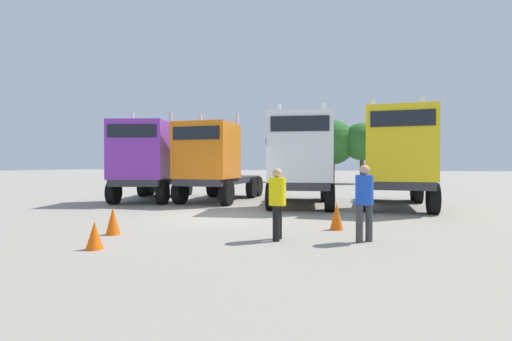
% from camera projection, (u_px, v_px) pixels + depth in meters
% --- Properties ---
extents(ground, '(200.00, 200.00, 0.00)m').
position_uv_depth(ground, '(217.00, 216.00, 12.50)').
color(ground, gray).
extents(semi_truck_purple, '(4.08, 6.55, 4.31)m').
position_uv_depth(semi_truck_purple, '(147.00, 161.00, 17.21)').
color(semi_truck_purple, '#333338').
rests_on(semi_truck_purple, ground).
extents(semi_truck_orange, '(2.79, 6.25, 4.20)m').
position_uv_depth(semi_truck_orange, '(213.00, 162.00, 16.99)').
color(semi_truck_orange, '#333338').
rests_on(semi_truck_orange, ground).
extents(semi_truck_white, '(3.53, 6.44, 4.35)m').
position_uv_depth(semi_truck_white, '(301.00, 160.00, 14.87)').
color(semi_truck_white, '#333338').
rests_on(semi_truck_white, ground).
extents(semi_truck_yellow, '(2.69, 6.39, 4.48)m').
position_uv_depth(semi_truck_yellow, '(398.00, 159.00, 14.33)').
color(semi_truck_yellow, '#333338').
rests_on(semi_truck_yellow, ground).
extents(visitor_in_hivis, '(0.42, 0.45, 1.67)m').
position_uv_depth(visitor_in_hivis, '(277.00, 199.00, 8.48)').
color(visitor_in_hivis, black).
rests_on(visitor_in_hivis, ground).
extents(visitor_with_camera, '(0.57, 0.57, 1.75)m').
position_uv_depth(visitor_with_camera, '(364.00, 197.00, 8.27)').
color(visitor_with_camera, '#3B3B3B').
rests_on(visitor_with_camera, ground).
extents(traffic_cone_near, '(0.36, 0.36, 0.70)m').
position_uv_depth(traffic_cone_near, '(113.00, 221.00, 9.14)').
color(traffic_cone_near, '#F2590C').
rests_on(traffic_cone_near, ground).
extents(traffic_cone_mid, '(0.36, 0.36, 0.58)m').
position_uv_depth(traffic_cone_mid, '(95.00, 235.00, 7.55)').
color(traffic_cone_mid, '#F2590C').
rests_on(traffic_cone_mid, ground).
extents(traffic_cone_far, '(0.36, 0.36, 0.72)m').
position_uv_depth(traffic_cone_far, '(337.00, 216.00, 9.83)').
color(traffic_cone_far, '#F2590C').
rests_on(traffic_cone_far, ground).
extents(oak_far_left, '(2.98, 2.98, 5.62)m').
position_uv_depth(oak_far_left, '(280.00, 142.00, 37.04)').
color(oak_far_left, '#4C3823').
rests_on(oak_far_left, ground).
extents(oak_far_centre, '(4.23, 4.23, 6.00)m').
position_uv_depth(oak_far_centre, '(333.00, 142.00, 34.76)').
color(oak_far_centre, '#4C3823').
rests_on(oak_far_centre, ground).
extents(oak_far_right, '(3.49, 3.49, 5.64)m').
position_uv_depth(oak_far_right, '(362.00, 142.00, 33.80)').
color(oak_far_right, '#4C3823').
rests_on(oak_far_right, ground).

